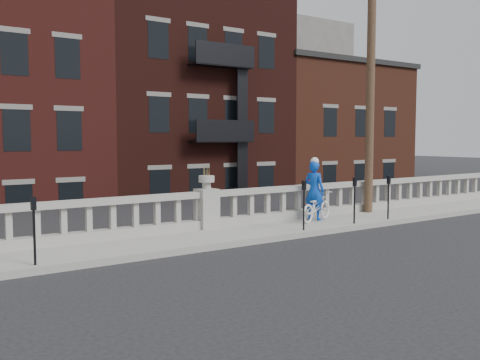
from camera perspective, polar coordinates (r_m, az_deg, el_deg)
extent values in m
plane|color=black|center=(11.91, 6.43, -8.45)|extent=(120.00, 120.00, 0.00)
cube|color=gray|center=(14.25, -1.58, -5.97)|extent=(32.00, 2.20, 0.15)
cube|color=gray|center=(15.00, -3.57, -4.66)|extent=(28.00, 0.34, 0.25)
cube|color=gray|center=(14.89, -3.59, -1.53)|extent=(28.00, 0.34, 0.16)
cube|color=gray|center=(14.94, -3.58, -3.05)|extent=(0.55, 0.55, 1.10)
cylinder|color=gray|center=(14.87, -3.59, -0.57)|extent=(0.24, 0.24, 0.20)
cylinder|color=gray|center=(14.86, -3.60, 0.12)|extent=(0.44, 0.44, 0.18)
cube|color=#605E59|center=(15.95, -4.19, -14.11)|extent=(36.00, 0.50, 5.15)
cube|color=black|center=(36.39, -21.97, -8.38)|extent=(80.00, 44.00, 0.50)
cube|color=#595651|center=(18.95, -16.16, -13.06)|extent=(16.00, 7.00, 4.00)
cube|color=#595651|center=(51.17, 0.70, 6.01)|extent=(14.00, 14.00, 18.00)
cube|color=black|center=(31.77, -9.30, 4.61)|extent=(10.00, 14.00, 15.50)
cube|color=#56281A|center=(37.21, 4.78, 1.94)|extent=(10.00, 14.00, 12.00)
cube|color=black|center=(37.45, 4.84, 11.38)|extent=(10.30, 14.30, 0.30)
cylinder|color=#422D1E|center=(18.71, 13.79, 12.02)|extent=(0.28, 0.28, 10.00)
cylinder|color=black|center=(11.36, -21.08, -5.76)|extent=(0.05, 0.05, 1.10)
cube|color=black|center=(11.26, -21.18, -2.35)|extent=(0.10, 0.08, 0.26)
cube|color=black|center=(11.21, -21.13, -2.17)|extent=(0.06, 0.01, 0.08)
cylinder|color=black|center=(14.68, 6.82, -3.21)|extent=(0.05, 0.05, 1.10)
cube|color=black|center=(14.61, 6.85, -0.57)|extent=(0.10, 0.08, 0.26)
cube|color=black|center=(14.57, 6.96, -0.42)|extent=(0.06, 0.01, 0.08)
cylinder|color=black|center=(16.05, 12.10, -2.62)|extent=(0.05, 0.05, 1.10)
cube|color=black|center=(15.98, 12.15, -0.20)|extent=(0.10, 0.08, 0.26)
cube|color=black|center=(15.95, 12.27, -0.07)|extent=(0.06, 0.01, 0.08)
cylinder|color=black|center=(17.17, 15.54, -2.23)|extent=(0.05, 0.05, 1.10)
cube|color=black|center=(17.10, 15.58, 0.04)|extent=(0.10, 0.08, 0.26)
cube|color=black|center=(17.07, 15.70, 0.16)|extent=(0.06, 0.01, 0.08)
imported|color=silver|center=(16.35, 8.15, -2.82)|extent=(1.78, 1.13, 0.88)
imported|color=#0C42BA|center=(16.54, 7.93, -1.11)|extent=(0.61, 0.76, 1.82)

